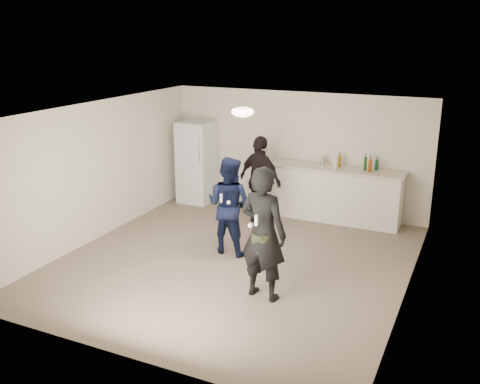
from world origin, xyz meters
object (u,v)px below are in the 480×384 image
at_px(counter, 335,195).
at_px(woman, 263,234).
at_px(spectator, 260,180).
at_px(shaker, 323,161).
at_px(fridge, 197,162).
at_px(man, 229,205).

relative_size(counter, woman, 1.34).
bearing_deg(woman, spectator, -57.92).
relative_size(woman, spectator, 1.11).
xyz_separation_m(shaker, woman, (0.25, -3.72, -0.20)).
bearing_deg(spectator, woman, 133.45).
bearing_deg(woman, counter, -82.44).
bearing_deg(spectator, fridge, -1.42).
height_order(shaker, man, man).
xyz_separation_m(counter, man, (-1.21, -2.33, 0.32)).
distance_m(man, woman, 1.73).
bearing_deg(man, shaker, -105.86).
bearing_deg(woman, fridge, -40.66).
xyz_separation_m(fridge, man, (1.90, -2.26, -0.06)).
xyz_separation_m(man, woman, (1.16, -1.27, 0.13)).
distance_m(fridge, woman, 4.68).
distance_m(counter, woman, 3.63).
bearing_deg(fridge, spectator, -21.21).
bearing_deg(man, fridge, -45.47).
bearing_deg(shaker, counter, -20.20).
relative_size(man, spectator, 0.96).
bearing_deg(fridge, man, -49.93).
height_order(counter, spectator, spectator).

